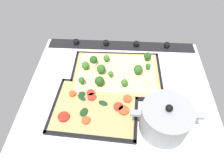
% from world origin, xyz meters
% --- Properties ---
extents(ground_plane, '(0.77, 0.67, 0.03)m').
position_xyz_m(ground_plane, '(0.00, 0.00, -0.01)').
color(ground_plane, silver).
extents(stove_control_panel, '(0.74, 0.07, 0.03)m').
position_xyz_m(stove_control_panel, '(-0.00, -0.30, 0.01)').
color(stove_control_panel, black).
rests_on(stove_control_panel, ground_plane).
extents(baking_tray_front, '(0.40, 0.28, 0.01)m').
position_xyz_m(baking_tray_front, '(0.02, -0.09, 0.00)').
color(baking_tray_front, black).
rests_on(baking_tray_front, ground_plane).
extents(broccoli_pizza, '(0.37, 0.26, 0.06)m').
position_xyz_m(broccoli_pizza, '(0.02, -0.09, 0.02)').
color(broccoli_pizza, tan).
rests_on(broccoli_pizza, baking_tray_front).
extents(baking_tray_back, '(0.34, 0.27, 0.01)m').
position_xyz_m(baking_tray_back, '(0.09, 0.09, 0.00)').
color(baking_tray_back, black).
rests_on(baking_tray_back, ground_plane).
extents(veggie_pizza_back, '(0.32, 0.25, 0.02)m').
position_xyz_m(veggie_pizza_back, '(0.09, 0.09, 0.01)').
color(veggie_pizza_back, tan).
rests_on(veggie_pizza_back, baking_tray_back).
extents(cooking_pot, '(0.24, 0.17, 0.14)m').
position_xyz_m(cooking_pot, '(-0.16, 0.15, 0.06)').
color(cooking_pot, gray).
rests_on(cooking_pot, ground_plane).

